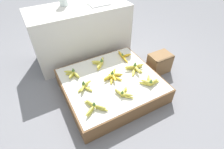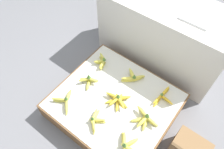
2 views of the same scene
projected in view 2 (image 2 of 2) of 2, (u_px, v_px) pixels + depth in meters
name	position (u px, v px, depth m)	size (l,w,h in m)	color
ground_plane	(115.00, 110.00, 2.18)	(10.00, 10.00, 0.00)	slate
display_platform	(115.00, 105.00, 2.10)	(1.07, 0.96, 0.20)	brown
back_vendor_table	(164.00, 34.00, 2.27)	(1.31, 0.57, 0.75)	beige
banana_bunch_front_left	(65.00, 101.00, 1.98)	(0.23, 0.23, 0.09)	gold
banana_bunch_front_midleft	(95.00, 120.00, 1.87)	(0.15, 0.22, 0.09)	#DBCC4C
banana_bunch_front_midright	(128.00, 144.00, 1.74)	(0.23, 0.16, 0.11)	#DBCC4C
banana_bunch_middle_left	(89.00, 80.00, 2.10)	(0.19, 0.17, 0.11)	gold
banana_bunch_middle_midleft	(118.00, 99.00, 1.98)	(0.25, 0.22, 0.11)	gold
banana_bunch_middle_midright	(145.00, 119.00, 1.87)	(0.25, 0.20, 0.12)	#DBCC4C
banana_bunch_back_left	(102.00, 62.00, 2.23)	(0.15, 0.18, 0.10)	gold
banana_bunch_back_midleft	(133.00, 77.00, 2.12)	(0.19, 0.21, 0.11)	#DBCC4C
banana_bunch_back_midright	(163.00, 97.00, 2.00)	(0.16, 0.26, 0.08)	gold
foam_tray_white	(197.00, 18.00, 1.84)	(0.26, 0.19, 0.02)	white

